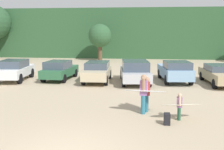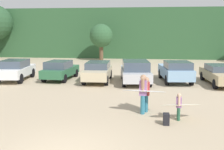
{
  "view_description": "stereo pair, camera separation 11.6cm",
  "coord_description": "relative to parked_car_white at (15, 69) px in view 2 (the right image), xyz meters",
  "views": [
    {
      "loc": [
        2.33,
        -7.62,
        3.72
      ],
      "look_at": [
        0.61,
        7.31,
        1.24
      ],
      "focal_mm": 43.87,
      "sensor_mm": 36.0,
      "label": 1
    },
    {
      "loc": [
        2.44,
        -7.6,
        3.72
      ],
      "look_at": [
        0.61,
        7.31,
        1.24
      ],
      "focal_mm": 43.87,
      "sensor_mm": 36.0,
      "label": 2
    }
  ],
  "objects": [
    {
      "name": "parked_car_sky_blue",
      "position": [
        11.76,
        0.78,
        -0.0
      ],
      "size": [
        2.27,
        4.39,
        1.56
      ],
      "rotation": [
        0.0,
        0.0,
        1.68
      ],
      "color": "#84ADD1",
      "rests_on": "ground_plane"
    },
    {
      "name": "surfboard_cream",
      "position": [
        11.09,
        -7.74,
        -0.19
      ],
      "size": [
        1.82,
        0.85,
        0.18
      ],
      "rotation": [
        0.0,
        0.0,
        3.35
      ],
      "color": "beige"
    },
    {
      "name": "parked_car_forest_green",
      "position": [
        3.2,
        0.7,
        -0.07
      ],
      "size": [
        1.96,
        4.05,
        1.45
      ],
      "rotation": [
        0.0,
        0.0,
        1.5
      ],
      "color": "#2D6642",
      "rests_on": "ground_plane"
    },
    {
      "name": "parked_car_silver",
      "position": [
        8.89,
        0.12,
        0.02
      ],
      "size": [
        2.45,
        4.91,
        1.6
      ],
      "rotation": [
        0.0,
        0.0,
        1.69
      ],
      "color": "silver",
      "rests_on": "ground_plane"
    },
    {
      "name": "parked_car_tan",
      "position": [
        14.74,
        0.28,
        -0.11
      ],
      "size": [
        2.06,
        4.71,
        1.34
      ],
      "rotation": [
        0.0,
        0.0,
        1.63
      ],
      "color": "tan",
      "rests_on": "ground_plane"
    },
    {
      "name": "parked_car_white",
      "position": [
        0.0,
        0.0,
        0.0
      ],
      "size": [
        2.17,
        4.18,
        1.54
      ],
      "rotation": [
        0.0,
        0.0,
        1.67
      ],
      "color": "white",
      "rests_on": "ground_plane"
    },
    {
      "name": "person_adult",
      "position": [
        9.51,
        -7.02,
        0.18
      ],
      "size": [
        0.35,
        0.78,
        1.77
      ],
      "rotation": [
        0.0,
        0.0,
        3.08
      ],
      "color": "teal",
      "rests_on": "ground_plane"
    },
    {
      "name": "surfboard_white",
      "position": [
        9.54,
        -7.06,
        0.21
      ],
      "size": [
        2.04,
        0.75,
        0.18
      ],
      "rotation": [
        0.0,
        0.0,
        3.05
      ],
      "color": "white"
    },
    {
      "name": "person_child",
      "position": [
        11.0,
        -7.79,
        -0.18
      ],
      "size": [
        0.22,
        0.48,
        1.14
      ],
      "rotation": [
        0.0,
        0.0,
        3.08
      ],
      "color": "#26593F",
      "rests_on": "ground_plane"
    },
    {
      "name": "tree_ridge_back",
      "position": [
        4.22,
        13.81,
        2.17
      ],
      "size": [
        2.8,
        2.8,
        4.43
      ],
      "color": "brown",
      "rests_on": "ground_plane"
    },
    {
      "name": "hillside_ridge",
      "position": [
        7.15,
        22.35,
        2.45
      ],
      "size": [
        108.0,
        12.0,
        6.54
      ],
      "primitive_type": "cube",
      "color": "#2D5633",
      "rests_on": "ground_plane"
    },
    {
      "name": "backpack_dropped",
      "position": [
        10.45,
        -8.45,
        -0.6
      ],
      "size": [
        0.24,
        0.34,
        0.45
      ],
      "color": "black",
      "rests_on": "ground_plane"
    },
    {
      "name": "person_companion",
      "position": [
        9.65,
        -6.7,
        0.08
      ],
      "size": [
        0.32,
        0.65,
        1.6
      ],
      "rotation": [
        0.0,
        0.0,
        3.08
      ],
      "color": "teal",
      "rests_on": "ground_plane"
    },
    {
      "name": "parked_car_champagne",
      "position": [
        6.17,
        0.3,
        -0.05
      ],
      "size": [
        1.89,
        4.17,
        1.42
      ],
      "rotation": [
        0.0,
        0.0,
        1.61
      ],
      "color": "beige",
      "rests_on": "ground_plane"
    }
  ]
}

